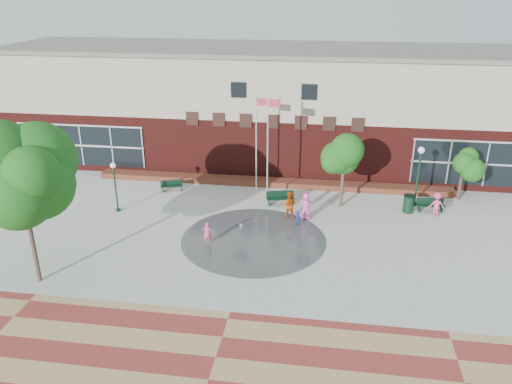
# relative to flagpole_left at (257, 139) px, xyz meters

# --- Properties ---
(ground) EXTENTS (120.00, 120.00, 0.00)m
(ground) POSITION_rel_flagpole_left_xyz_m (0.83, -10.02, -3.99)
(ground) COLOR #666056
(ground) RESTS_ON ground
(plaza_concrete) EXTENTS (46.00, 18.00, 0.01)m
(plaza_concrete) POSITION_rel_flagpole_left_xyz_m (0.83, -6.02, -3.99)
(plaza_concrete) COLOR #A8A8A0
(plaza_concrete) RESTS_ON ground
(paver_band) EXTENTS (46.00, 6.00, 0.01)m
(paver_band) POSITION_rel_flagpole_left_xyz_m (0.83, -17.02, -3.99)
(paver_band) COLOR maroon
(paver_band) RESTS_ON ground
(splash_pad) EXTENTS (8.40, 8.40, 0.01)m
(splash_pad) POSITION_rel_flagpole_left_xyz_m (0.83, -7.02, -3.99)
(splash_pad) COLOR #383A3D
(splash_pad) RESTS_ON ground
(library_building) EXTENTS (44.40, 10.40, 9.20)m
(library_building) POSITION_rel_flagpole_left_xyz_m (0.83, 7.46, 0.65)
(library_building) COLOR #511613
(library_building) RESTS_ON ground
(flower_bed) EXTENTS (26.00, 1.20, 0.40)m
(flower_bed) POSITION_rel_flagpole_left_xyz_m (0.83, 1.58, -3.99)
(flower_bed) COLOR maroon
(flower_bed) RESTS_ON ground
(flagpole_left) EXTENTS (0.84, 0.16, 7.17)m
(flagpole_left) POSITION_rel_flagpole_left_xyz_m (0.00, 0.00, 0.00)
(flagpole_left) COLOR white
(flagpole_left) RESTS_ON ground
(flagpole_right) EXTENTS (0.90, 0.31, 7.47)m
(flagpole_right) POSITION_rel_flagpole_left_xyz_m (0.95, -1.31, 0.18)
(flagpole_right) COLOR white
(flagpole_right) RESTS_ON ground
(lamp_left) EXTENTS (0.35, 0.35, 3.35)m
(lamp_left) POSITION_rel_flagpole_left_xyz_m (-8.53, -4.40, -1.91)
(lamp_left) COLOR #10311E
(lamp_left) RESTS_ON ground
(lamp_right) EXTENTS (0.43, 0.43, 4.10)m
(lamp_right) POSITION_rel_flagpole_left_xyz_m (10.78, -0.62, -1.45)
(lamp_right) COLOR #10311E
(lamp_right) RESTS_ON ground
(bench_left) EXTENTS (1.60, 0.96, 0.78)m
(bench_left) POSITION_rel_flagpole_left_xyz_m (-6.08, -0.57, -3.74)
(bench_left) COLOR #10311E
(bench_left) RESTS_ON ground
(bench_mid) EXTENTS (1.93, 0.95, 0.94)m
(bench_mid) POSITION_rel_flagpole_left_xyz_m (1.87, -1.82, -3.69)
(bench_mid) COLOR #10311E
(bench_mid) RESTS_ON ground
(bench_right) EXTENTS (1.80, 0.70, 0.88)m
(bench_right) POSITION_rel_flagpole_left_xyz_m (11.65, -1.48, -3.71)
(bench_right) COLOR #10311E
(bench_right) RESTS_ON ground
(trash_can) EXTENTS (0.73, 0.73, 1.19)m
(trash_can) POSITION_rel_flagpole_left_xyz_m (10.20, -1.81, -3.39)
(trash_can) COLOR #10311E
(trash_can) RESTS_ON ground
(tree_big_left) EXTENTS (5.09, 5.09, 8.14)m
(tree_big_left) POSITION_rel_flagpole_left_xyz_m (-9.13, -12.85, 1.82)
(tree_big_left) COLOR #402E27
(tree_big_left) RESTS_ON ground
(tree_mid) EXTENTS (2.98, 2.98, 5.03)m
(tree_mid) POSITION_rel_flagpole_left_xyz_m (5.89, -1.47, -0.33)
(tree_mid) COLOR #402E27
(tree_mid) RESTS_ON ground
(tree_small_right) EXTENTS (2.13, 2.13, 3.65)m
(tree_small_right) POSITION_rel_flagpole_left_xyz_m (13.91, 0.86, -1.33)
(tree_small_right) COLOR #402E27
(tree_small_right) RESTS_ON ground
(water_jet_a) EXTENTS (0.33, 0.33, 0.65)m
(water_jet_a) POSITION_rel_flagpole_left_xyz_m (-1.73, -7.85, -3.99)
(water_jet_a) COLOR white
(water_jet_a) RESTS_ON ground
(water_jet_b) EXTENTS (0.18, 0.18, 0.40)m
(water_jet_b) POSITION_rel_flagpole_left_xyz_m (-0.10, -6.01, -3.99)
(water_jet_b) COLOR white
(water_jet_b) RESTS_ON ground
(child_splash) EXTENTS (0.55, 0.42, 1.34)m
(child_splash) POSITION_rel_flagpole_left_xyz_m (-1.70, -7.87, -3.32)
(child_splash) COLOR #E94C7F
(child_splash) RESTS_ON ground
(adult_red) EXTENTS (0.89, 0.71, 1.79)m
(adult_red) POSITION_rel_flagpole_left_xyz_m (2.60, -3.74, -3.09)
(adult_red) COLOR #BF4009
(adult_red) RESTS_ON ground
(adult_pink) EXTENTS (0.92, 0.66, 1.77)m
(adult_pink) POSITION_rel_flagpole_left_xyz_m (3.67, -3.77, -3.11)
(adult_pink) COLOR #E74BB2
(adult_pink) RESTS_ON ground
(child_blue) EXTENTS (0.59, 0.44, 0.94)m
(child_blue) POSITION_rel_flagpole_left_xyz_m (3.23, -4.78, -3.52)
(child_blue) COLOR blue
(child_blue) RESTS_ON ground
(person_bench) EXTENTS (1.13, 0.74, 1.64)m
(person_bench) POSITION_rel_flagpole_left_xyz_m (11.83, -2.24, -3.17)
(person_bench) COLOR #E1417D
(person_bench) RESTS_ON ground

